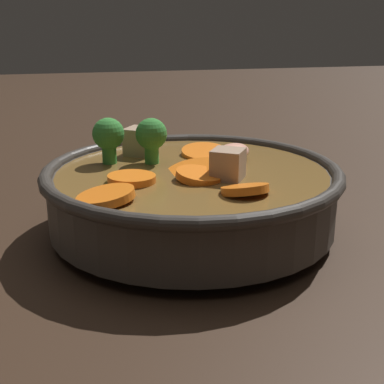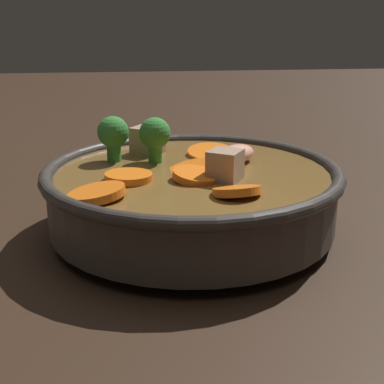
{
  "view_description": "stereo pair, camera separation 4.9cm",
  "coord_description": "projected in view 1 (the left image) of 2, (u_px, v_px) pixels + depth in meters",
  "views": [
    {
      "loc": [
        -0.45,
        0.11,
        0.2
      ],
      "look_at": [
        0.0,
        0.0,
        0.04
      ],
      "focal_mm": 50.0,
      "sensor_mm": 36.0,
      "label": 1
    },
    {
      "loc": [
        -0.46,
        0.06,
        0.2
      ],
      "look_at": [
        0.0,
        0.0,
        0.04
      ],
      "focal_mm": 50.0,
      "sensor_mm": 36.0,
      "label": 2
    }
  ],
  "objects": [
    {
      "name": "stirfry_bowl",
      "position": [
        191.0,
        190.0,
        0.49
      ],
      "size": [
        0.27,
        0.27,
        0.1
      ],
      "color": "#38332D",
      "rests_on": "ground_plane"
    },
    {
      "name": "ground_plane",
      "position": [
        192.0,
        232.0,
        0.51
      ],
      "size": [
        3.0,
        3.0,
        0.0
      ],
      "primitive_type": "plane",
      "color": "black"
    }
  ]
}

